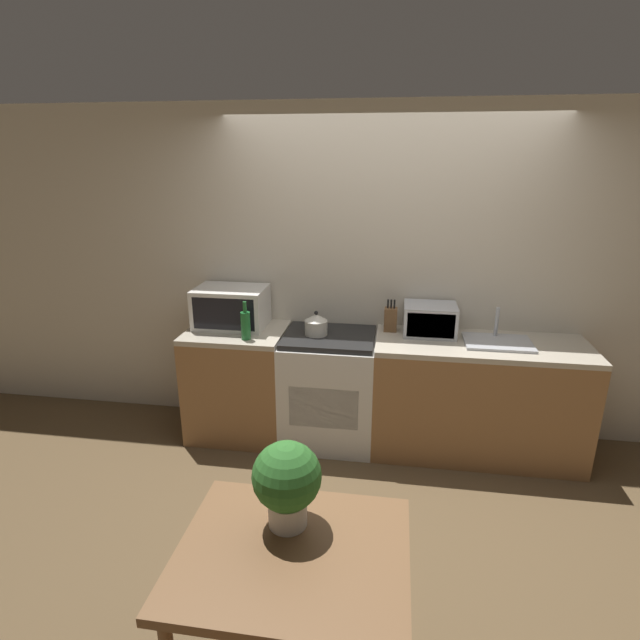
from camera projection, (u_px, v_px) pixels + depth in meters
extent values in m
plane|color=brown|center=(372.00, 490.00, 3.47)|extent=(16.00, 16.00, 0.00)
cube|color=beige|center=(384.00, 276.00, 3.96)|extent=(10.00, 0.06, 2.60)
cube|color=olive|center=(239.00, 384.00, 4.08)|extent=(0.77, 0.62, 0.86)
cube|color=#B7AD99|center=(236.00, 332.00, 3.94)|extent=(0.77, 0.62, 0.04)
cube|color=olive|center=(476.00, 400.00, 3.81)|extent=(1.56, 0.62, 0.86)
cube|color=#B7AD99|center=(482.00, 345.00, 3.67)|extent=(1.56, 0.62, 0.04)
cube|color=silver|center=(329.00, 390.00, 3.97)|extent=(0.72, 0.62, 0.86)
cube|color=black|center=(329.00, 337.00, 3.83)|extent=(0.69, 0.57, 0.04)
cube|color=black|center=(323.00, 408.00, 3.69)|extent=(0.52, 0.02, 0.32)
cylinder|color=beige|center=(316.00, 327.00, 3.82)|extent=(0.17, 0.17, 0.11)
cone|color=beige|center=(316.00, 317.00, 3.79)|extent=(0.17, 0.17, 0.05)
sphere|color=black|center=(316.00, 313.00, 3.78)|extent=(0.03, 0.03, 0.03)
cube|color=silver|center=(231.00, 307.00, 3.98)|extent=(0.55, 0.39, 0.32)
cube|color=black|center=(223.00, 314.00, 3.80)|extent=(0.49, 0.01, 0.25)
cylinder|color=#1E662D|center=(246.00, 326.00, 3.71)|extent=(0.07, 0.07, 0.21)
cylinder|color=#1E662D|center=(245.00, 307.00, 3.66)|extent=(0.03, 0.03, 0.08)
cube|color=brown|center=(390.00, 319.00, 3.89)|extent=(0.10, 0.09, 0.18)
cylinder|color=black|center=(388.00, 304.00, 3.85)|extent=(0.01, 0.01, 0.07)
cylinder|color=black|center=(391.00, 304.00, 3.85)|extent=(0.01, 0.01, 0.07)
cylinder|color=black|center=(394.00, 304.00, 3.85)|extent=(0.01, 0.01, 0.07)
cube|color=#ADAFB5|center=(430.00, 319.00, 3.81)|extent=(0.40, 0.30, 0.23)
cube|color=black|center=(431.00, 326.00, 3.67)|extent=(0.35, 0.01, 0.19)
cube|color=#ADAFB5|center=(498.00, 342.00, 3.64)|extent=(0.48, 0.34, 0.02)
cylinder|color=#ADAFB5|center=(497.00, 322.00, 3.72)|extent=(0.03, 0.03, 0.22)
cube|color=brown|center=(292.00, 555.00, 1.91)|extent=(0.89, 0.73, 0.04)
cylinder|color=brown|center=(228.00, 562.00, 2.37)|extent=(0.05, 0.05, 0.74)
cylinder|color=brown|center=(390.00, 582.00, 2.26)|extent=(0.05, 0.05, 0.74)
cylinder|color=beige|center=(288.00, 512.00, 2.02)|extent=(0.16, 0.16, 0.11)
sphere|color=#2D6B28|center=(287.00, 476.00, 1.97)|extent=(0.28, 0.28, 0.28)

